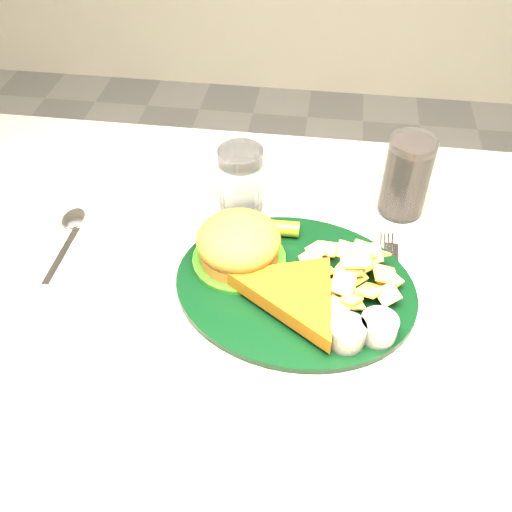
{
  "coord_description": "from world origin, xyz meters",
  "views": [
    {
      "loc": [
        0.08,
        -0.55,
        1.35
      ],
      "look_at": [
        0.01,
        0.01,
        0.8
      ],
      "focal_mm": 40.0,
      "sensor_mm": 36.0,
      "label": 1
    }
  ],
  "objects_px": {
    "water_glass": "(241,180)",
    "fork_napkin": "(388,288)",
    "cola_glass": "(407,177)",
    "table": "(252,419)",
    "dinner_plate": "(296,270)"
  },
  "relations": [
    {
      "from": "water_glass",
      "to": "cola_glass",
      "type": "xyz_separation_m",
      "value": [
        0.26,
        0.03,
        0.01
      ]
    },
    {
      "from": "water_glass",
      "to": "dinner_plate",
      "type": "bearing_deg",
      "value": -58.49
    },
    {
      "from": "table",
      "to": "dinner_plate",
      "type": "xyz_separation_m",
      "value": [
        0.06,
        0.0,
        0.41
      ]
    },
    {
      "from": "fork_napkin",
      "to": "table",
      "type": "bearing_deg",
      "value": -173.08
    },
    {
      "from": "cola_glass",
      "to": "table",
      "type": "bearing_deg",
      "value": -137.32
    },
    {
      "from": "table",
      "to": "cola_glass",
      "type": "bearing_deg",
      "value": 42.68
    },
    {
      "from": "dinner_plate",
      "to": "water_glass",
      "type": "bearing_deg",
      "value": 130.6
    },
    {
      "from": "dinner_plate",
      "to": "cola_glass",
      "type": "distance_m",
      "value": 0.25
    },
    {
      "from": "cola_glass",
      "to": "fork_napkin",
      "type": "xyz_separation_m",
      "value": [
        -0.02,
        -0.18,
        -0.06
      ]
    },
    {
      "from": "table",
      "to": "fork_napkin",
      "type": "xyz_separation_m",
      "value": [
        0.2,
        0.02,
        0.38
      ]
    },
    {
      "from": "table",
      "to": "cola_glass",
      "type": "xyz_separation_m",
      "value": [
        0.22,
        0.2,
        0.44
      ]
    },
    {
      "from": "water_glass",
      "to": "fork_napkin",
      "type": "bearing_deg",
      "value": -33.13
    },
    {
      "from": "dinner_plate",
      "to": "water_glass",
      "type": "relative_size",
      "value": 3.05
    },
    {
      "from": "table",
      "to": "fork_napkin",
      "type": "relative_size",
      "value": 7.2
    },
    {
      "from": "cola_glass",
      "to": "dinner_plate",
      "type": "bearing_deg",
      "value": -127.82
    }
  ]
}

